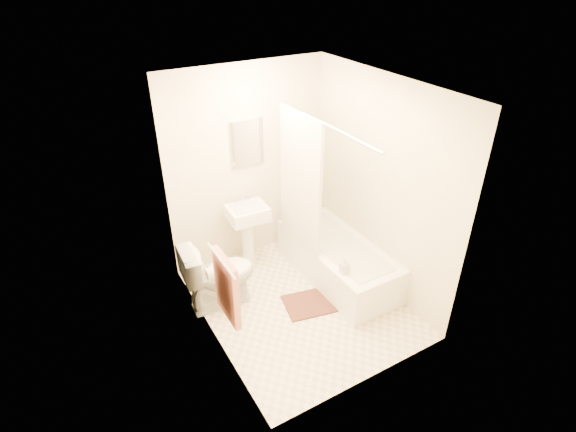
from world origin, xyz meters
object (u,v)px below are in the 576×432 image
toilet (219,275)px  bathtub (337,260)px  soap_bottle (345,265)px  bath_mat (311,303)px  sink (248,233)px

toilet → bathtub: size_ratio=0.48×
bathtub → soap_bottle: 0.62m
toilet → bath_mat: toilet is taller
bathtub → bath_mat: 0.65m
toilet → bath_mat: size_ratio=1.36×
soap_bottle → toilet: bearing=147.7°
sink → bathtub: 1.12m
bathtub → bath_mat: (-0.54, -0.27, -0.22)m
toilet → bath_mat: 1.07m
bathtub → sink: bearing=136.4°
sink → bath_mat: size_ratio=1.55×
toilet → soap_bottle: toilet is taller
bath_mat → soap_bottle: (0.28, -0.19, 0.54)m
sink → soap_bottle: (0.54, -1.22, 0.10)m
toilet → soap_bottle: (1.13, -0.72, 0.16)m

